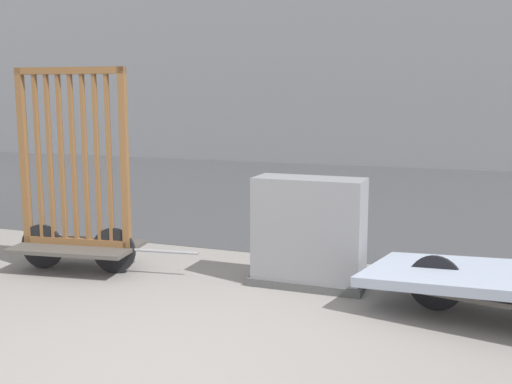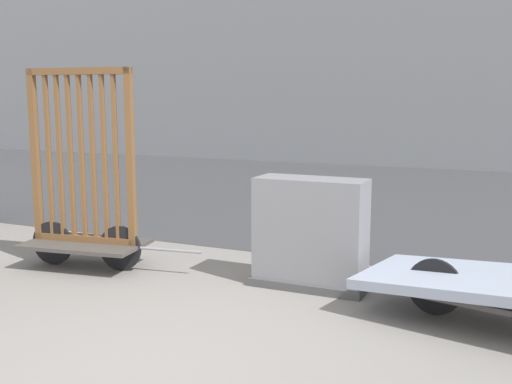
# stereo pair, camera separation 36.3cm
# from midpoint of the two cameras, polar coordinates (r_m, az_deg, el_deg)

# --- Properties ---
(ground_plane) EXTENTS (60.00, 60.00, 0.00)m
(ground_plane) POSITION_cam_midpoint_polar(r_m,az_deg,el_deg) (4.23, -11.59, -16.47)
(ground_plane) COLOR gray
(road_strip) EXTENTS (56.00, 9.70, 0.01)m
(road_strip) POSITION_cam_midpoint_polar(r_m,az_deg,el_deg) (11.52, 10.00, -0.24)
(road_strip) COLOR #424244
(road_strip) RESTS_ON ground_plane
(bike_cart_with_bedframe) EXTENTS (2.00, 0.90, 2.11)m
(bike_cart_with_bedframe) POSITION_cam_midpoint_polar(r_m,az_deg,el_deg) (6.55, -18.31, -1.09)
(bike_cart_with_bedframe) COLOR #4C4742
(bike_cart_with_bedframe) RESTS_ON ground_plane
(bike_cart_with_mattress) EXTENTS (2.37, 1.39, 0.48)m
(bike_cart_with_mattress) POSITION_cam_midpoint_polar(r_m,az_deg,el_deg) (5.21, 19.27, -7.94)
(bike_cart_with_mattress) COLOR #4C4742
(bike_cart_with_mattress) RESTS_ON ground_plane
(utility_cabinet) EXTENTS (1.11, 0.49, 1.06)m
(utility_cabinet) POSITION_cam_midpoint_polar(r_m,az_deg,el_deg) (5.78, 3.27, -4.25)
(utility_cabinet) COLOR #4C4C4C
(utility_cabinet) RESTS_ON ground_plane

